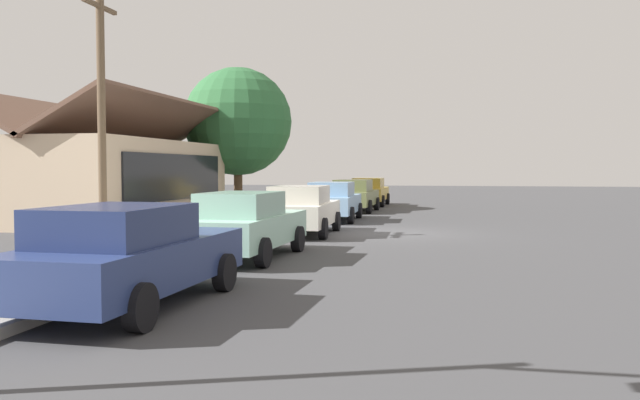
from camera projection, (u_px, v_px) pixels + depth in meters
ground_plane at (390, 233)px, 21.76m from camera, size 120.00×120.00×0.00m
sidewalk_curb at (229, 228)px, 22.86m from camera, size 60.00×4.20×0.16m
car_navy at (129, 255)px, 10.10m from camera, size 4.86×2.20×1.59m
car_seafoam at (246, 224)px, 15.60m from camera, size 4.64×2.05×1.59m
car_ivory at (302, 210)px, 21.18m from camera, size 4.53×2.16×1.59m
car_skyblue at (333, 201)px, 26.84m from camera, size 4.66×2.12×1.59m
car_olive at (354, 195)px, 32.40m from camera, size 4.40×2.16×1.59m
car_mustard at (369, 191)px, 37.72m from camera, size 4.59×2.03×1.59m
storefront_building at (109, 177)px, 27.30m from camera, size 12.03×6.32×5.01m
shade_tree at (238, 122)px, 33.66m from camera, size 5.52×5.52×7.30m
utility_pole_wooden at (101, 108)px, 19.43m from camera, size 1.80×0.24×7.50m
fire_hydrant_red at (303, 207)px, 27.93m from camera, size 0.22×0.22×0.71m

